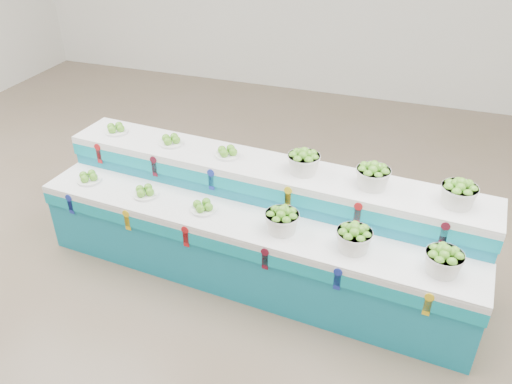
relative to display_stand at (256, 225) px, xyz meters
The scene contains 14 objects.
ground 0.91m from the display_stand, 162.17° to the right, with size 10.00×10.00×0.00m, color brown.
display_stand is the anchor object (origin of this frame).
plate_lower_left 1.70m from the display_stand, behind, with size 0.24×0.24×0.10m, color white.
plate_lower_mid 1.07m from the display_stand, behind, with size 0.24×0.24×0.10m, color white.
plate_lower_right 0.54m from the display_stand, 152.41° to the right, with size 0.24×0.24×0.10m, color white.
basket_lower_left 0.53m from the display_stand, 40.49° to the right, with size 0.29×0.29×0.22m, color silver, non-canonical shape.
basket_lower_mid 1.04m from the display_stand, 19.20° to the right, with size 0.29×0.29×0.22m, color silver, non-canonical shape.
basket_lower_right 1.68m from the display_stand, 13.20° to the right, with size 0.29×0.29×0.22m, color silver, non-canonical shape.
plate_upper_left 1.77m from the display_stand, 166.93° to the left, with size 0.24×0.24×0.10m, color white.
plate_upper_mid 1.18m from the display_stand, 161.60° to the left, with size 0.24×0.24×0.10m, color white.
plate_upper_right 0.73m from the display_stand, 143.43° to the left, with size 0.24×0.24×0.10m, color white.
basket_upper_left 0.75m from the display_stand, 31.51° to the left, with size 0.29×0.29×0.22m, color silver, non-canonical shape.
basket_upper_mid 1.16m from the display_stand, 10.21° to the left, with size 0.29×0.29×0.22m, color silver, non-canonical shape.
basket_upper_right 1.77m from the display_stand, ahead, with size 0.29×0.29×0.22m, color silver, non-canonical shape.
Camera 1 is at (1.99, -3.41, 3.30)m, focal length 36.23 mm.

